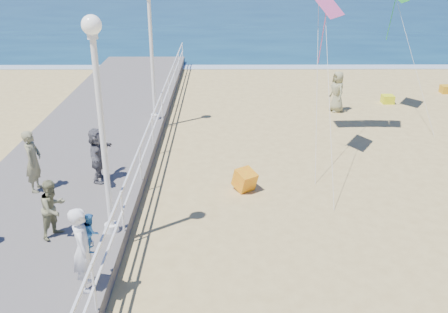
{
  "coord_description": "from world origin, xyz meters",
  "views": [
    {
      "loc": [
        -2.57,
        -10.94,
        7.01
      ],
      "look_at": [
        -2.5,
        2.0,
        1.6
      ],
      "focal_mm": 40.0,
      "sensor_mm": 36.0,
      "label": 1
    }
  ],
  "objects_px": {
    "beach_chair_left": "(388,99)",
    "beach_chair_right": "(446,89)",
    "lamp_post_far": "(151,40)",
    "woman_holding_toddler": "(83,249)",
    "spectator_5": "(98,155)",
    "lamp_post_mid": "(100,107)",
    "spectator_6": "(33,161)",
    "spectator_1": "(53,209)",
    "box_kite": "(245,182)",
    "toddler_held": "(91,232)",
    "beach_walker_c": "(337,92)"
  },
  "relations": [
    {
      "from": "beach_chair_left",
      "to": "beach_chair_right",
      "type": "height_order",
      "value": "same"
    },
    {
      "from": "beach_chair_right",
      "to": "lamp_post_far",
      "type": "bearing_deg",
      "value": -159.61
    },
    {
      "from": "lamp_post_far",
      "to": "woman_holding_toddler",
      "type": "xyz_separation_m",
      "value": [
        -0.05,
        -11.27,
        -2.32
      ]
    },
    {
      "from": "spectator_5",
      "to": "beach_chair_right",
      "type": "bearing_deg",
      "value": -50.76
    },
    {
      "from": "spectator_5",
      "to": "beach_chair_left",
      "type": "distance_m",
      "value": 15.29
    },
    {
      "from": "lamp_post_mid",
      "to": "spectator_6",
      "type": "relative_size",
      "value": 2.87
    },
    {
      "from": "spectator_1",
      "to": "spectator_5",
      "type": "distance_m",
      "value": 3.22
    },
    {
      "from": "lamp_post_mid",
      "to": "spectator_1",
      "type": "xyz_separation_m",
      "value": [
        -1.33,
        -0.2,
        -2.51
      ]
    },
    {
      "from": "lamp_post_far",
      "to": "lamp_post_mid",
      "type": "bearing_deg",
      "value": -90.0
    },
    {
      "from": "lamp_post_mid",
      "to": "box_kite",
      "type": "relative_size",
      "value": 8.87
    },
    {
      "from": "lamp_post_mid",
      "to": "box_kite",
      "type": "height_order",
      "value": "lamp_post_mid"
    },
    {
      "from": "toddler_held",
      "to": "spectator_5",
      "type": "xyz_separation_m",
      "value": [
        -1.06,
        5.12,
        -0.41
      ]
    },
    {
      "from": "beach_chair_left",
      "to": "lamp_post_mid",
      "type": "bearing_deg",
      "value": -130.96
    },
    {
      "from": "lamp_post_far",
      "to": "spectator_6",
      "type": "distance_m",
      "value": 7.55
    },
    {
      "from": "box_kite",
      "to": "spectator_1",
      "type": "bearing_deg",
      "value": 178.07
    },
    {
      "from": "box_kite",
      "to": "lamp_post_mid",
      "type": "bearing_deg",
      "value": -174.77
    },
    {
      "from": "spectator_5",
      "to": "beach_chair_right",
      "type": "distance_m",
      "value": 19.29
    },
    {
      "from": "woman_holding_toddler",
      "to": "box_kite",
      "type": "height_order",
      "value": "woman_holding_toddler"
    },
    {
      "from": "woman_holding_toddler",
      "to": "spectator_1",
      "type": "distance_m",
      "value": 2.44
    },
    {
      "from": "lamp_post_mid",
      "to": "box_kite",
      "type": "distance_m",
      "value": 5.74
    },
    {
      "from": "spectator_5",
      "to": "box_kite",
      "type": "bearing_deg",
      "value": -86.19
    },
    {
      "from": "lamp_post_far",
      "to": "spectator_5",
      "type": "height_order",
      "value": "lamp_post_far"
    },
    {
      "from": "toddler_held",
      "to": "lamp_post_far",
      "type": "bearing_deg",
      "value": -14.31
    },
    {
      "from": "box_kite",
      "to": "lamp_post_far",
      "type": "bearing_deg",
      "value": 84.56
    },
    {
      "from": "toddler_held",
      "to": "box_kite",
      "type": "bearing_deg",
      "value": -48.07
    },
    {
      "from": "spectator_1",
      "to": "beach_chair_left",
      "type": "bearing_deg",
      "value": -16.12
    },
    {
      "from": "toddler_held",
      "to": "woman_holding_toddler",
      "type": "bearing_deg",
      "value": 120.17
    },
    {
      "from": "woman_holding_toddler",
      "to": "beach_chair_right",
      "type": "bearing_deg",
      "value": -56.03
    },
    {
      "from": "lamp_post_mid",
      "to": "beach_walker_c",
      "type": "height_order",
      "value": "lamp_post_mid"
    },
    {
      "from": "lamp_post_mid",
      "to": "toddler_held",
      "type": "height_order",
      "value": "lamp_post_mid"
    },
    {
      "from": "lamp_post_mid",
      "to": "woman_holding_toddler",
      "type": "xyz_separation_m",
      "value": [
        -0.05,
        -2.27,
        -2.32
      ]
    },
    {
      "from": "beach_walker_c",
      "to": "spectator_6",
      "type": "bearing_deg",
      "value": -66.62
    },
    {
      "from": "spectator_1",
      "to": "beach_chair_left",
      "type": "xyz_separation_m",
      "value": [
        12.25,
        12.77,
        -0.95
      ]
    },
    {
      "from": "woman_holding_toddler",
      "to": "spectator_5",
      "type": "relative_size",
      "value": 1.11
    },
    {
      "from": "woman_holding_toddler",
      "to": "box_kite",
      "type": "relative_size",
      "value": 3.14
    },
    {
      "from": "beach_chair_left",
      "to": "beach_walker_c",
      "type": "bearing_deg",
      "value": -155.28
    },
    {
      "from": "woman_holding_toddler",
      "to": "spectator_5",
      "type": "bearing_deg",
      "value": -5.07
    },
    {
      "from": "box_kite",
      "to": "beach_chair_right",
      "type": "bearing_deg",
      "value": 9.76
    },
    {
      "from": "lamp_post_mid",
      "to": "spectator_6",
      "type": "distance_m",
      "value": 4.25
    },
    {
      "from": "spectator_6",
      "to": "beach_walker_c",
      "type": "distance_m",
      "value": 14.01
    },
    {
      "from": "beach_chair_left",
      "to": "woman_holding_toddler",
      "type": "bearing_deg",
      "value": -126.45
    },
    {
      "from": "spectator_1",
      "to": "spectator_6",
      "type": "distance_m",
      "value": 2.88
    },
    {
      "from": "lamp_post_mid",
      "to": "toddler_held",
      "type": "bearing_deg",
      "value": -87.3
    },
    {
      "from": "spectator_6",
      "to": "beach_chair_right",
      "type": "distance_m",
      "value": 21.07
    },
    {
      "from": "spectator_5",
      "to": "spectator_6",
      "type": "xyz_separation_m",
      "value": [
        -1.72,
        -0.65,
        0.08
      ]
    },
    {
      "from": "spectator_6",
      "to": "beach_chair_right",
      "type": "height_order",
      "value": "spectator_6"
    },
    {
      "from": "woman_holding_toddler",
      "to": "toddler_held",
      "type": "bearing_deg",
      "value": -59.83
    },
    {
      "from": "beach_walker_c",
      "to": "beach_chair_right",
      "type": "height_order",
      "value": "beach_walker_c"
    },
    {
      "from": "spectator_6",
      "to": "beach_walker_c",
      "type": "xyz_separation_m",
      "value": [
        10.78,
        8.94,
        -0.39
      ]
    },
    {
      "from": "lamp_post_far",
      "to": "toddler_held",
      "type": "relative_size",
      "value": 6.43
    }
  ]
}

